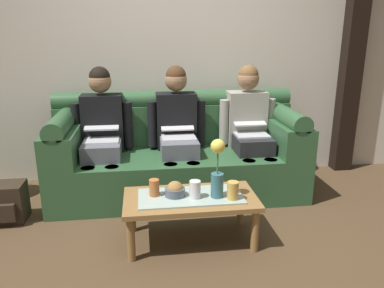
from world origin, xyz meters
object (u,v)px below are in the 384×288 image
Objects in this scene: cup_near_right at (233,190)px; snack_bowl at (175,190)px; person_right at (249,124)px; cup_near_left at (195,189)px; cup_far_center at (154,188)px; person_middle at (177,127)px; couch at (178,155)px; person_left at (102,129)px; coffee_table at (190,202)px; backpack_left at (6,203)px; flower_vase at (217,169)px.

snack_bowl is at bearing 165.19° from cup_near_right.
person_right is 1.22m from cup_near_left.
cup_near_right is 0.57m from cup_far_center.
person_middle is 9.43× the size of cup_near_left.
cup_near_right is at bearing -74.41° from couch.
cup_far_center is (-0.29, 0.08, -0.00)m from cup_near_left.
cup_near_right is (0.99, -1.04, -0.22)m from person_left.
person_right is 1.14m from cup_near_right.
couch is 0.96m from coffee_table.
person_right is at bearing 11.28° from backpack_left.
cup_near_right is at bearing -14.81° from snack_bowl.
person_left is 9.43× the size of cup_near_left.
coffee_table is 7.52× the size of cup_near_right.
flower_vase is at bearing -79.29° from person_middle.
backpack_left is (-1.21, 0.48, -0.27)m from cup_far_center.
person_left reaches higher than couch.
couch reaches higher than cup_near_left.
person_right reaches higher than coffee_table.
cup_near_right is (0.10, -0.05, -0.15)m from flower_vase.
couch is 5.41× the size of flower_vase.
person_left is 1.25× the size of coffee_table.
person_right is 2.81× the size of flower_vase.
cup_far_center reaches higher than backpack_left.
cup_near_right reaches higher than snack_bowl.
coffee_table is (-0.00, -0.95, -0.05)m from couch.
flower_vase is at bearing -10.42° from cup_far_center.
coffee_table is 0.29m from cup_far_center.
person_middle is (0.70, 0.00, -0.00)m from person_left.
couch is 1.93× the size of person_right.
person_middle is 2.81× the size of flower_vase.
person_middle is at bearing 100.71° from flower_vase.
flower_vase is 0.19m from cup_near_right.
backpack_left is (-0.77, -0.43, -0.50)m from person_left.
person_middle is 1.02m from cup_near_left.
person_middle is at bearing 105.65° from cup_near_right.
person_middle is at bearing 179.98° from person_right.
person_left is 1.46m from cup_near_right.
flower_vase reaches higher than snack_bowl.
backpack_left is (-1.47, -0.43, -0.50)m from person_middle.
snack_bowl is (0.59, -0.94, -0.25)m from person_left.
cup_near_right is at bearing -19.10° from backpack_left.
cup_far_center is at bearing 166.52° from cup_near_right.
person_left is at bearing -179.65° from couch.
person_left is at bearing 126.35° from cup_near_left.
cup_near_left is at bearing -124.21° from person_right.
coffee_table is at bearing -19.30° from backpack_left.
person_middle reaches higher than cup_near_right.
snack_bowl is at bearing -96.83° from person_middle.
snack_bowl is 1.14× the size of cup_near_right.
person_right reaches higher than couch.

